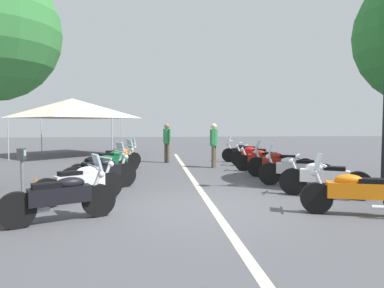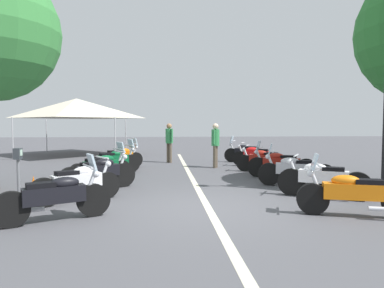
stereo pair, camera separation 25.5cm
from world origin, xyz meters
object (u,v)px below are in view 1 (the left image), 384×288
Objects in this scene: motorcycle_left_row_5 at (119,157)px; motorcycle_right_row_0 at (356,192)px; event_tent at (72,108)px; bystander_1 at (214,142)px; motorcycle_left_row_1 at (81,183)px; motorcycle_right_row_2 at (295,169)px; motorcycle_left_row_4 at (113,161)px; motorcycle_left_row_0 at (62,196)px; motorcycle_left_row_3 at (102,166)px; traffic_cone_0 at (36,191)px; motorcycle_right_row_1 at (324,178)px; bystander_0 at (167,140)px; motorcycle_left_row_2 at (100,173)px; motorcycle_right_row_4 at (263,160)px; motorcycle_right_row_3 at (280,163)px; parking_meter at (22,168)px; motorcycle_right_row_5 at (254,156)px; motorcycle_right_row_6 at (244,152)px.

motorcycle_right_row_0 is (-7.67, -5.29, 0.00)m from motorcycle_left_row_5.
bystander_1 is at bearing -132.18° from event_tent.
motorcycle_right_row_2 is (1.50, -5.65, 0.02)m from motorcycle_left_row_1.
motorcycle_right_row_0 is at bearing -81.06° from motorcycle_left_row_4.
motorcycle_left_row_0 reaches higher than motorcycle_left_row_5.
motorcycle_left_row_0 is 1.05× the size of bystander_1.
motorcycle_left_row_0 is at bearing -122.59° from motorcycle_left_row_5.
motorcycle_left_row_0 is 5.54m from motorcycle_right_row_0.
motorcycle_left_row_4 is at bearing -157.84° from event_tent.
motorcycle_left_row_3 is 2.78× the size of traffic_cone_0.
motorcycle_right_row_1 is at bearing 130.17° from bystander_1.
bystander_0 reaches higher than motorcycle_left_row_0.
event_tent is at bearing 72.88° from motorcycle_left_row_2.
motorcycle_right_row_1 is (-1.50, -5.49, -0.00)m from motorcycle_left_row_2.
motorcycle_right_row_2 is at bearing 134.82° from bystander_1.
motorcycle_right_row_0 is (-1.69, -5.52, 0.01)m from motorcycle_left_row_1.
motorcycle_right_row_4 is at bearing -56.36° from traffic_cone_0.
bystander_1 is (4.30, 1.62, 0.59)m from motorcycle_right_row_2.
motorcycle_right_row_3 is 1.58× the size of parking_meter.
motorcycle_left_row_0 is 6.03m from motorcycle_left_row_4.
bystander_0 is at bearing -1.36° from motorcycle_right_row_5.
motorcycle_right_row_1 is 8.63m from bystander_0.
motorcycle_left_row_4 is 7.16m from motorcycle_right_row_1.
motorcycle_left_row_4 is at bearing -9.21° from motorcycle_right_row_1.
motorcycle_left_row_2 is 5.82m from bystander_1.
motorcycle_right_row_1 is at bearing -35.05° from motorcycle_left_row_1.
motorcycle_left_row_1 is 1.38× the size of parking_meter.
motorcycle_right_row_5 is at bearing -9.10° from motorcycle_left_row_3.
motorcycle_left_row_0 is at bearing 85.31° from bystander_1.
traffic_cone_0 is at bearing 34.77° from bystander_0.
bystander_0 is at bearing -42.25° from motorcycle_right_row_2.
motorcycle_left_row_2 is at bearing 40.97° from motorcycle_right_row_3.
motorcycle_left_row_0 is 1.05× the size of motorcycle_left_row_5.
motorcycle_right_row_2 is 0.38× the size of event_tent.
motorcycle_left_row_4 is (1.57, -0.15, 0.02)m from motorcycle_left_row_3.
motorcycle_right_row_3 is at bearing 28.97° from parking_meter.
bystander_0 is at bearing -22.13° from traffic_cone_0.
motorcycle_right_row_2 is 13.82m from event_tent.
motorcycle_left_row_1 is 0.95× the size of motorcycle_right_row_5.
motorcycle_right_row_2 reaches higher than motorcycle_left_row_2.
motorcycle_right_row_0 reaches higher than motorcycle_left_row_3.
motorcycle_right_row_5 is 4.03m from bystander_0.
motorcycle_right_row_0 is 1.17× the size of bystander_1.
parking_meter is (-8.36, 6.68, 0.43)m from motorcycle_right_row_6.
motorcycle_left_row_1 is at bearing 61.79° from motorcycle_right_row_4.
motorcycle_right_row_6 is at bearing -15.23° from motorcycle_left_row_5.
motorcycle_right_row_2 is 7.01m from parking_meter.
motorcycle_right_row_6 is at bearing -63.56° from motorcycle_right_row_5.
motorcycle_right_row_1 is 6.67m from traffic_cone_0.
motorcycle_right_row_0 is at bearing -77.45° from motorcycle_left_row_3.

